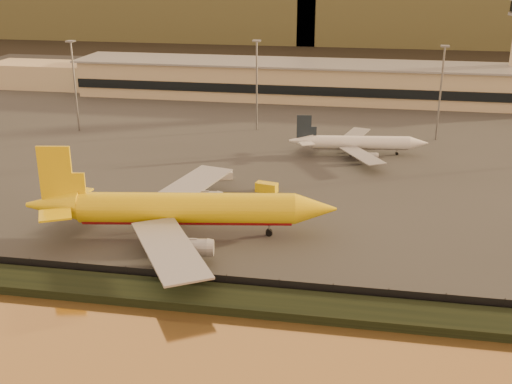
# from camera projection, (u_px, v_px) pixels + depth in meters

# --- Properties ---
(ground) EXTENTS (900.00, 900.00, 0.00)m
(ground) POSITION_uv_depth(u_px,v_px,m) (232.00, 252.00, 109.58)
(ground) COLOR black
(ground) RESTS_ON ground
(embankment) EXTENTS (320.00, 7.00, 1.40)m
(embankment) POSITION_uv_depth(u_px,v_px,m) (207.00, 298.00, 93.66)
(embankment) COLOR black
(embankment) RESTS_ON ground
(tarmac) EXTENTS (320.00, 220.00, 0.20)m
(tarmac) POSITION_uv_depth(u_px,v_px,m) (297.00, 119.00, 197.18)
(tarmac) COLOR #2D2D2D
(tarmac) RESTS_ON ground
(perimeter_fence) EXTENTS (300.00, 0.05, 2.20)m
(perimeter_fence) POSITION_uv_depth(u_px,v_px,m) (214.00, 281.00, 97.14)
(perimeter_fence) COLOR black
(perimeter_fence) RESTS_ON tarmac
(terminal_building) EXTENTS (202.00, 25.00, 12.60)m
(terminal_building) POSITION_uv_depth(u_px,v_px,m) (267.00, 80.00, 225.62)
(terminal_building) COLOR tan
(terminal_building) RESTS_ON tarmac
(apron_light_masts) EXTENTS (152.20, 12.20, 25.40)m
(apron_light_masts) POSITION_uv_depth(u_px,v_px,m) (346.00, 82.00, 170.80)
(apron_light_masts) COLOR slate
(apron_light_masts) RESTS_ON tarmac
(dhl_cargo_jet) EXTENTS (55.43, 53.69, 16.58)m
(dhl_cargo_jet) POSITION_uv_depth(u_px,v_px,m) (181.00, 210.00, 114.01)
(dhl_cargo_jet) COLOR yellow
(dhl_cargo_jet) RESTS_ON tarmac
(white_narrowbody_jet) EXTENTS (34.88, 33.76, 10.02)m
(white_narrowbody_jet) POSITION_uv_depth(u_px,v_px,m) (358.00, 143.00, 161.12)
(white_narrowbody_jet) COLOR silver
(white_narrowbody_jet) RESTS_ON tarmac
(gse_vehicle_yellow) EXTENTS (4.91, 3.00, 2.06)m
(gse_vehicle_yellow) POSITION_uv_depth(u_px,v_px,m) (267.00, 187.00, 136.28)
(gse_vehicle_yellow) COLOR yellow
(gse_vehicle_yellow) RESTS_ON tarmac
(gse_vehicle_white) EXTENTS (4.06, 2.93, 1.67)m
(gse_vehicle_white) POSITION_uv_depth(u_px,v_px,m) (224.00, 175.00, 144.33)
(gse_vehicle_white) COLOR silver
(gse_vehicle_white) RESTS_ON tarmac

